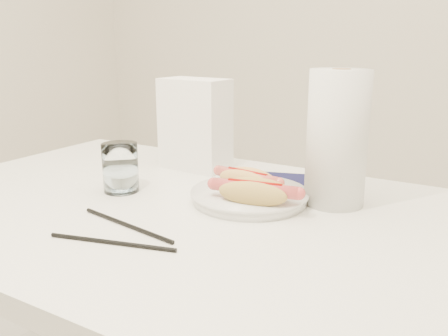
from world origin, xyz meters
The scene contains 10 objects.
table centered at (0.00, 0.00, 0.69)m, with size 1.20×0.80×0.75m.
plate centered at (0.13, 0.09, 0.76)m, with size 0.24×0.24×0.02m, color white.
hotdog_left centered at (0.11, 0.12, 0.79)m, with size 0.16×0.08×0.04m.
hotdog_right centered at (0.17, 0.04, 0.79)m, with size 0.17×0.09×0.05m.
water_glass centered at (-0.15, 0.01, 0.80)m, with size 0.08×0.08×0.11m, color white.
chopstick_near centered at (0.03, -0.21, 0.75)m, with size 0.01×0.01×0.23m, color black.
chopstick_far centered at (0.00, -0.14, 0.75)m, with size 0.01×0.01×0.24m, color black.
napkin_box centered at (-0.11, 0.26, 0.87)m, with size 0.17×0.10×0.23m, color white.
navy_napkin centered at (0.12, 0.24, 0.75)m, with size 0.14×0.14×0.01m, color #111136.
paper_towel_roll centered at (0.28, 0.17, 0.89)m, with size 0.12×0.12×0.27m, color silver.
Camera 1 is at (0.56, -0.74, 1.08)m, focal length 38.03 mm.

